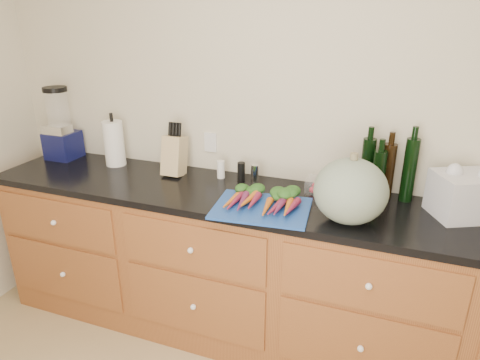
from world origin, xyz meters
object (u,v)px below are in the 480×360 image
at_px(carrots, 264,200).
at_px(squash, 351,191).
at_px(paper_towel, 114,143).
at_px(cutting_board, 262,208).
at_px(tomato_box, 322,186).
at_px(blender_appliance, 60,128).
at_px(knife_block, 174,156).

distance_m(carrots, squash, 0.45).
relative_size(carrots, paper_towel, 1.35).
bearing_deg(cutting_board, squash, 3.00).
xyz_separation_m(carrots, squash, (0.43, -0.02, 0.12)).
bearing_deg(tomato_box, carrots, -130.56).
height_order(carrots, paper_towel, paper_towel).
bearing_deg(carrots, tomato_box, 49.44).
relative_size(blender_appliance, paper_towel, 1.66).
height_order(cutting_board, paper_towel, paper_towel).
relative_size(squash, knife_block, 1.45).
bearing_deg(tomato_box, knife_block, -178.10).
relative_size(squash, tomato_box, 2.07).
height_order(blender_appliance, knife_block, blender_appliance).
distance_m(squash, paper_towel, 1.56).
relative_size(cutting_board, knife_block, 2.01).
height_order(carrots, tomato_box, tomato_box).
distance_m(paper_towel, knife_block, 0.45).
height_order(squash, paper_towel, squash).
xyz_separation_m(knife_block, tomato_box, (0.90, 0.03, -0.08)).
relative_size(cutting_board, squash, 1.39).
relative_size(squash, blender_appliance, 0.72).
xyz_separation_m(carrots, tomato_box, (0.24, 0.29, 0.00)).
height_order(carrots, blender_appliance, blender_appliance).
xyz_separation_m(carrots, blender_appliance, (-1.53, 0.27, 0.18)).
height_order(blender_appliance, tomato_box, blender_appliance).
bearing_deg(paper_towel, cutting_board, -16.11).
bearing_deg(tomato_box, paper_towel, -179.58).
distance_m(cutting_board, paper_towel, 1.16).
height_order(squash, knife_block, squash).
distance_m(paper_towel, tomato_box, 1.36).
xyz_separation_m(blender_appliance, tomato_box, (1.77, 0.01, -0.17)).
xyz_separation_m(squash, knife_block, (-1.09, 0.28, -0.04)).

